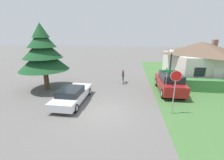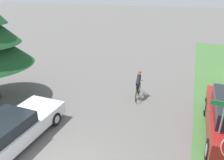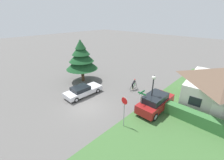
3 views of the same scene
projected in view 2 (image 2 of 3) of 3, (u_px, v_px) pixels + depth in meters
sedan_left_lane at (10, 130)px, 8.53m from camera, size 1.97×4.82×1.28m
cyclist at (138, 86)px, 12.19m from camera, size 0.44×1.72×1.52m
street_name_sign at (222, 119)px, 7.17m from camera, size 0.90×0.90×2.60m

